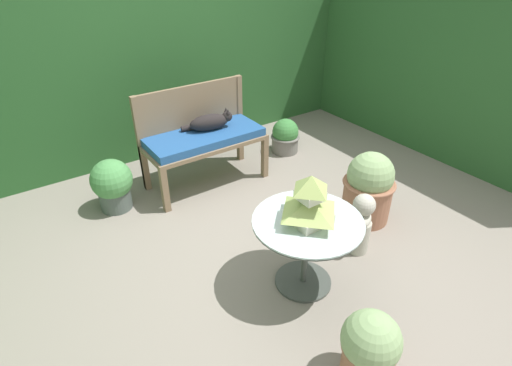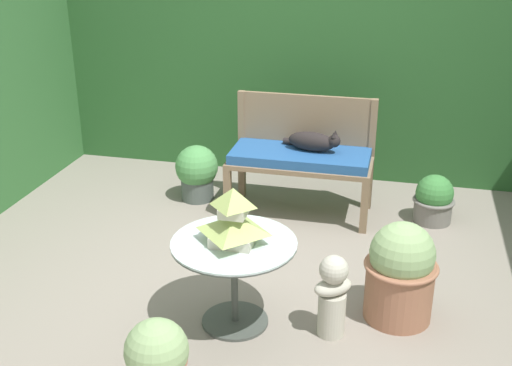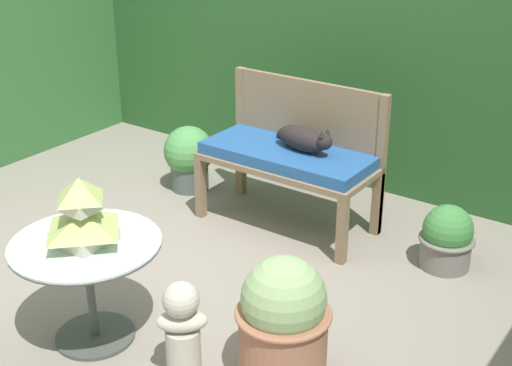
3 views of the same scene
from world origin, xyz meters
name	(u,v)px [view 1 (image 1 of 3)]	position (x,y,z in m)	size (l,w,h in m)	color
ground	(261,232)	(0.00, 0.00, 0.00)	(30.00, 30.00, 0.00)	gray
foliage_hedge_back	(143,63)	(0.00, 2.42, 0.97)	(6.40, 0.97, 1.94)	#285628
foliage_hedge_right	(454,74)	(2.85, 0.17, 0.91)	(0.70, 3.54, 1.82)	#285628
garden_bench	(205,141)	(0.03, 1.03, 0.49)	(1.21, 0.55, 0.57)	#7F664C
bench_backrest	(192,112)	(0.03, 1.28, 0.71)	(1.21, 0.06, 1.00)	#7F664C
cat	(210,122)	(0.13, 1.07, 0.65)	(0.51, 0.26, 0.20)	black
patio_table	(307,234)	(-0.08, -0.68, 0.46)	(0.78, 0.78, 0.58)	#424742
pagoda_birdhouse	(310,202)	(-0.08, -0.68, 0.74)	(0.34, 0.34, 0.36)	beige
garden_bust	(361,223)	(0.53, -0.65, 0.28)	(0.28, 0.27, 0.55)	#B7B2A3
potted_plant_hedge_corner	(369,348)	(-0.29, -1.47, 0.26)	(0.34, 0.34, 0.50)	#9E664C
potted_plant_table_near	(368,188)	(0.92, -0.37, 0.33)	(0.47, 0.47, 0.67)	#9E664C
potted_plant_bench_right	(285,137)	(1.17, 1.13, 0.20)	(0.35, 0.35, 0.42)	slate
potted_plant_bench_left	(112,184)	(-0.92, 1.11, 0.26)	(0.39, 0.39, 0.51)	#4C5651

